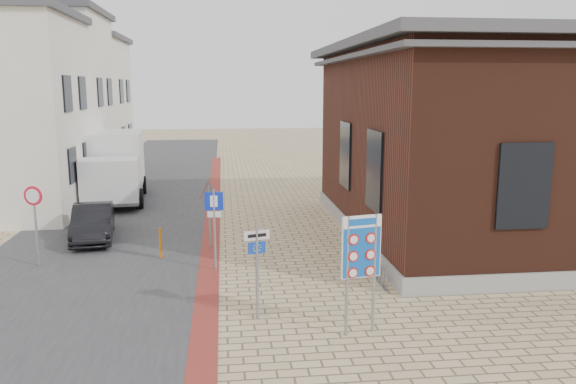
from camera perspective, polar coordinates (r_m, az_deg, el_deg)
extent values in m
plane|color=tan|center=(13.32, 0.42, -12.63)|extent=(120.00, 120.00, 0.00)
cube|color=#38383A|center=(27.93, -14.73, -0.55)|extent=(7.00, 60.00, 0.02)
cube|color=maroon|center=(22.76, -7.70, -2.78)|extent=(0.60, 40.00, 0.02)
cube|color=gray|center=(22.40, 21.58, -3.04)|extent=(12.15, 12.15, 0.50)
cube|color=#452116|center=(21.91, 22.16, 5.25)|extent=(12.00, 12.00, 6.00)
cube|color=#46464B|center=(21.88, 22.75, 13.48)|extent=(13.00, 13.00, 0.30)
cube|color=#46464B|center=(21.86, 22.67, 12.44)|extent=(12.70, 12.70, 0.15)
cube|color=black|center=(16.93, 8.82, 2.16)|extent=(0.12, 1.60, 2.40)
cube|color=black|center=(20.78, 5.90, 3.79)|extent=(0.12, 1.60, 2.40)
cube|color=black|center=(15.31, 22.83, 0.56)|extent=(1.40, 0.12, 2.20)
cube|color=black|center=(23.90, -21.07, 2.57)|extent=(0.10, 1.10, 1.40)
cube|color=black|center=(26.21, -19.79, 3.31)|extent=(0.10, 1.10, 1.40)
cube|color=black|center=(23.70, -21.52, 9.29)|extent=(0.10, 1.10, 1.40)
cube|color=black|center=(26.03, -20.18, 9.43)|extent=(0.10, 1.10, 1.40)
cube|color=silver|center=(31.61, -24.37, 8.15)|extent=(7.00, 6.00, 8.80)
cube|color=#46464B|center=(31.81, -25.02, 16.35)|extent=(7.40, 6.40, 0.30)
cube|color=black|center=(29.71, -18.24, 4.20)|extent=(0.10, 1.10, 1.40)
cube|color=black|center=(32.05, -17.40, 4.68)|extent=(0.10, 1.10, 1.40)
cube|color=black|center=(29.55, -18.56, 9.60)|extent=(0.10, 1.10, 1.40)
cube|color=black|center=(31.90, -17.68, 9.68)|extent=(0.10, 1.10, 1.40)
cube|color=silver|center=(37.39, -21.56, 7.98)|extent=(7.00, 6.00, 8.00)
cube|color=#46464B|center=(37.48, -22.00, 14.32)|extent=(7.40, 6.40, 0.30)
cube|color=black|center=(35.58, -16.34, 5.28)|extent=(0.10, 1.10, 1.40)
cube|color=black|center=(37.94, -15.75, 5.62)|extent=(0.10, 1.10, 1.40)
cube|color=black|center=(35.45, -16.58, 9.79)|extent=(0.10, 1.10, 1.40)
cube|color=black|center=(37.81, -15.96, 9.85)|extent=(0.10, 1.10, 1.40)
torus|color=slate|center=(15.19, 9.75, -8.65)|extent=(0.04, 0.60, 0.60)
torus|color=slate|center=(15.47, 9.44, -8.29)|extent=(0.04, 0.60, 0.60)
torus|color=slate|center=(15.74, 9.13, -7.94)|extent=(0.04, 0.60, 0.60)
torus|color=slate|center=(16.01, 8.84, -7.61)|extent=(0.04, 0.60, 0.60)
torus|color=slate|center=(16.29, 8.56, -7.29)|extent=(0.04, 0.60, 0.60)
cube|color=slate|center=(15.82, 9.11, -8.84)|extent=(0.08, 1.60, 0.04)
imported|color=black|center=(20.69, -19.20, -2.94)|extent=(1.84, 3.88, 1.23)
cube|color=slate|center=(27.20, -17.10, 0.09)|extent=(2.89, 6.19, 0.28)
cube|color=silver|center=(24.98, -17.61, 1.22)|extent=(2.50, 2.10, 1.78)
cube|color=black|center=(24.11, -17.84, 1.69)|extent=(2.11, 0.28, 0.89)
cube|color=silver|center=(27.97, -17.09, 3.36)|extent=(2.81, 4.21, 2.44)
cylinder|color=black|center=(25.61, -20.02, -0.85)|extent=(0.36, 0.91, 0.89)
cylinder|color=black|center=(25.38, -14.80, -0.65)|extent=(0.36, 0.91, 0.89)
cylinder|color=black|center=(29.07, -19.09, 0.52)|extent=(0.36, 0.91, 0.89)
cylinder|color=black|center=(28.88, -14.50, 0.70)|extent=(0.36, 0.91, 0.89)
cylinder|color=gray|center=(12.02, 6.02, -8.59)|extent=(0.07, 0.07, 2.63)
cylinder|color=gray|center=(12.28, 8.74, -8.22)|extent=(0.07, 0.07, 2.63)
cube|color=white|center=(11.96, 7.46, -5.53)|extent=(0.89, 0.23, 1.35)
cube|color=#0F55B7|center=(11.96, 7.46, -5.53)|extent=(0.85, 0.23, 1.31)
cube|color=white|center=(11.82, 7.53, -3.00)|extent=(0.85, 0.23, 0.25)
cylinder|color=gray|center=(12.89, -3.16, -8.15)|extent=(0.07, 0.07, 2.22)
cube|color=silver|center=(12.64, -3.20, -4.41)|extent=(0.59, 0.20, 0.21)
cube|color=#0F38B7|center=(12.72, -3.19, -5.67)|extent=(0.40, 0.15, 0.27)
cylinder|color=gray|center=(16.27, -7.47, -3.90)|extent=(0.07, 0.07, 2.40)
cube|color=#102BC1|center=(16.08, -7.54, -0.92)|extent=(0.53, 0.08, 0.53)
cube|color=white|center=(16.16, -7.51, -2.25)|extent=(0.39, 0.07, 0.17)
cylinder|color=gray|center=(18.62, -7.98, -2.48)|extent=(0.07, 0.07, 2.13)
cylinder|color=gray|center=(18.08, -24.22, -3.26)|extent=(0.07, 0.07, 2.42)
cylinder|color=red|center=(17.89, -24.45, -0.35)|extent=(0.56, 0.18, 0.57)
cylinder|color=orange|center=(17.90, -12.82, -5.11)|extent=(0.11, 0.11, 0.97)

